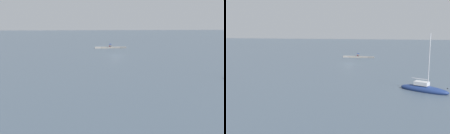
{
  "view_description": "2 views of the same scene",
  "coord_description": "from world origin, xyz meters",
  "views": [
    {
      "loc": [
        7.42,
        67.58,
        10.05
      ],
      "look_at": [
        3.66,
        26.3,
        1.63
      ],
      "focal_mm": 34.7,
      "sensor_mm": 36.0,
      "label": 1
    },
    {
      "loc": [
        -16.1,
        78.31,
        10.68
      ],
      "look_at": [
        -2.78,
        25.31,
        2.68
      ],
      "focal_mm": 39.22,
      "sensor_mm": 36.0,
      "label": 2
    }
  ],
  "objects": [
    {
      "name": "person_seated_maroon_right",
      "position": [
        0.42,
        -20.0,
        0.84
      ],
      "size": [
        0.44,
        0.63,
        0.73
      ],
      "rotation": [
        0.0,
        0.0,
        -0.1
      ],
      "color": "#1E2333",
      "rests_on": "seawall_pier"
    },
    {
      "name": "umbrella_open_navy",
      "position": [
        0.13,
        -20.22,
        1.72
      ],
      "size": [
        1.5,
        1.5,
        1.32
      ],
      "color": "black",
      "rests_on": "seawall_pier"
    },
    {
      "name": "seawall_pier",
      "position": [
        0.0,
        -20.2,
        0.3
      ],
      "size": [
        12.82,
        1.64,
        0.59
      ],
      "color": "slate",
      "rests_on": "ground_plane"
    },
    {
      "name": "person_seated_grey_left",
      "position": [
        -0.14,
        -20.13,
        0.84
      ],
      "size": [
        0.44,
        0.63,
        0.73
      ],
      "rotation": [
        0.0,
        0.0,
        -0.1
      ],
      "color": "#1E2333",
      "rests_on": "seawall_pier"
    },
    {
      "name": "ground_plane",
      "position": [
        0.0,
        0.0,
        0.0
      ],
      "size": [
        500.0,
        500.0,
        0.0
      ],
      "primitive_type": "plane",
      "color": "#475666"
    }
  ]
}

